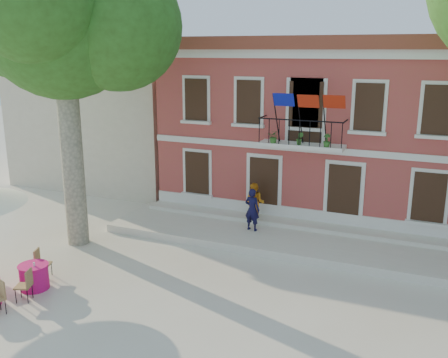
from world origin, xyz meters
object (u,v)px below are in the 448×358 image
plane_tree_west (61,20)px  cafe_table_1 (34,276)px  pedestrian_orange (255,203)px  pedestrian_navy (252,209)px

plane_tree_west → cafe_table_1: bearing=-71.0°
plane_tree_west → pedestrian_orange: bearing=35.6°
plane_tree_west → pedestrian_orange: size_ratio=6.77×
plane_tree_west → pedestrian_navy: plane_tree_west is taller
plane_tree_west → pedestrian_orange: 9.66m
pedestrian_navy → cafe_table_1: 8.03m
plane_tree_west → cafe_table_1: 8.39m
plane_tree_west → pedestrian_orange: (5.54, 3.96, -6.84)m
plane_tree_west → pedestrian_orange: plane_tree_west is taller
pedestrian_navy → plane_tree_west: bearing=35.1°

